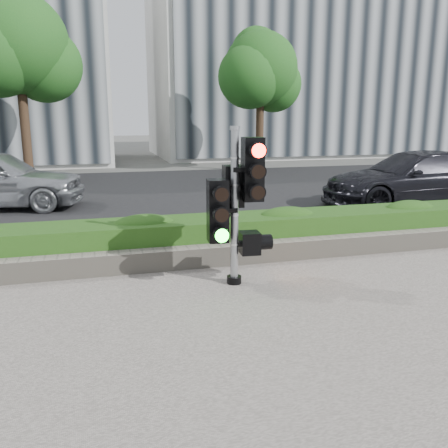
# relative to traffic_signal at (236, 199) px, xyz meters

# --- Properties ---
(ground) EXTENTS (120.00, 120.00, 0.00)m
(ground) POSITION_rel_traffic_signal_xyz_m (-0.01, -0.96, -1.33)
(ground) COLOR #51514C
(ground) RESTS_ON ground
(sidewalk) EXTENTS (16.00, 11.00, 0.03)m
(sidewalk) POSITION_rel_traffic_signal_xyz_m (-0.01, -3.46, -1.31)
(sidewalk) COLOR #9E9389
(sidewalk) RESTS_ON ground
(road) EXTENTS (60.00, 13.00, 0.02)m
(road) POSITION_rel_traffic_signal_xyz_m (-0.01, 9.04, -1.32)
(road) COLOR black
(road) RESTS_ON ground
(curb) EXTENTS (60.00, 0.25, 0.12)m
(curb) POSITION_rel_traffic_signal_xyz_m (-0.01, 2.19, -1.27)
(curb) COLOR gray
(curb) RESTS_ON ground
(stone_wall) EXTENTS (12.00, 0.32, 0.34)m
(stone_wall) POSITION_rel_traffic_signal_xyz_m (-0.01, 0.94, -1.13)
(stone_wall) COLOR gray
(stone_wall) RESTS_ON sidewalk
(hedge) EXTENTS (12.00, 1.00, 0.68)m
(hedge) POSITION_rel_traffic_signal_xyz_m (-0.01, 1.59, -0.96)
(hedge) COLOR #458428
(hedge) RESTS_ON sidewalk
(building_right) EXTENTS (18.00, 10.00, 12.00)m
(building_right) POSITION_rel_traffic_signal_xyz_m (10.99, 24.04, 4.67)
(building_right) COLOR #B7B7B2
(building_right) RESTS_ON ground
(tree_left) EXTENTS (4.61, 4.03, 7.34)m
(tree_left) POSITION_rel_traffic_signal_xyz_m (-4.53, 13.60, 3.72)
(tree_left) COLOR black
(tree_left) RESTS_ON ground
(tree_right) EXTENTS (4.10, 3.58, 6.53)m
(tree_right) POSITION_rel_traffic_signal_xyz_m (5.48, 14.59, 3.15)
(tree_right) COLOR black
(tree_right) RESTS_ON ground
(traffic_signal) EXTENTS (0.83, 0.62, 2.35)m
(traffic_signal) POSITION_rel_traffic_signal_xyz_m (0.00, 0.00, 0.00)
(traffic_signal) COLOR black
(traffic_signal) RESTS_ON sidewalk
(car_dark) EXTENTS (5.36, 2.34, 1.53)m
(car_dark) POSITION_rel_traffic_signal_xyz_m (6.76, 4.93, -0.54)
(car_dark) COLOR black
(car_dark) RESTS_ON road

